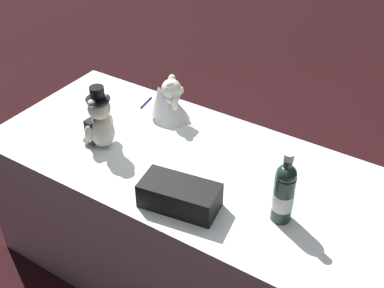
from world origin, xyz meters
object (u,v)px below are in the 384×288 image
at_px(teddy_bear_bride, 168,102).
at_px(teddy_bear_groom, 99,123).
at_px(gift_case_black, 180,195).
at_px(champagne_bottle, 284,192).
at_px(signing_pen, 146,103).

bearing_deg(teddy_bear_bride, teddy_bear_groom, 68.98).
bearing_deg(gift_case_black, teddy_bear_bride, -51.38).
bearing_deg(teddy_bear_groom, champagne_bottle, -179.82).
xyz_separation_m(teddy_bear_groom, signing_pen, (0.05, -0.41, -0.12)).
xyz_separation_m(teddy_bear_groom, champagne_bottle, (-0.92, -0.00, 0.01)).
height_order(teddy_bear_bride, gift_case_black, teddy_bear_bride).
bearing_deg(gift_case_black, teddy_bear_groom, -15.70).
relative_size(signing_pen, gift_case_black, 0.38).
height_order(teddy_bear_bride, signing_pen, teddy_bear_bride).
bearing_deg(champagne_bottle, teddy_bear_bride, -24.42).
xyz_separation_m(signing_pen, gift_case_black, (-0.59, 0.56, 0.05)).
relative_size(champagne_bottle, gift_case_black, 0.94).
bearing_deg(teddy_bear_groom, gift_case_black, 164.30).
relative_size(teddy_bear_groom, gift_case_black, 0.93).
distance_m(teddy_bear_groom, signing_pen, 0.43).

